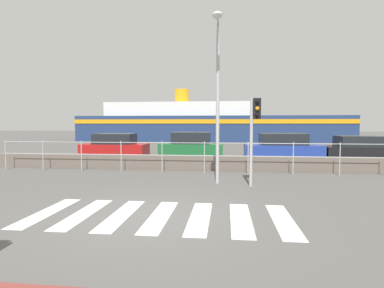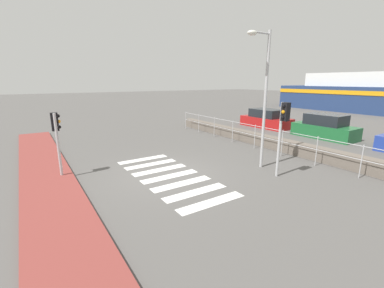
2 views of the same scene
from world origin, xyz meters
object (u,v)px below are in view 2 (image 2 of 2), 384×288
(parked_car_green, at_px, (325,128))
(traffic_light_near, at_px, (56,131))
(traffic_light_far, at_px, (283,123))
(parked_car_red, at_px, (266,119))
(streetlamp, at_px, (262,85))

(parked_car_green, bearing_deg, traffic_light_near, -95.86)
(traffic_light_far, xyz_separation_m, parked_car_green, (-3.07, 8.45, -1.47))
(traffic_light_far, distance_m, parked_car_red, 11.74)
(parked_car_red, bearing_deg, streetlamp, -50.85)
(traffic_light_near, relative_size, parked_car_red, 0.62)
(parked_car_green, bearing_deg, traffic_light_far, -70.01)
(traffic_light_far, relative_size, parked_car_green, 0.75)
(parked_car_red, bearing_deg, traffic_light_far, -46.52)
(parked_car_green, bearing_deg, parked_car_red, 180.00)
(traffic_light_near, height_order, streetlamp, streetlamp)
(traffic_light_near, height_order, traffic_light_far, traffic_light_far)
(parked_car_red, xyz_separation_m, parked_car_green, (4.94, 0.00, 0.05))
(traffic_light_near, xyz_separation_m, parked_car_green, (1.60, 15.57, -1.19))
(traffic_light_near, xyz_separation_m, parked_car_red, (-3.34, 15.57, -1.24))
(streetlamp, distance_m, parked_car_red, 11.13)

